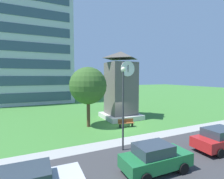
# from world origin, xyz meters

# --- Properties ---
(ground_plane) EXTENTS (160.00, 160.00, 0.00)m
(ground_plane) POSITION_xyz_m (0.00, 0.00, 0.00)
(ground_plane) COLOR #3D7A33
(street_asphalt) EXTENTS (120.00, 7.20, 0.01)m
(street_asphalt) POSITION_xyz_m (0.00, -8.94, 0.00)
(street_asphalt) COLOR #38383A
(street_asphalt) RESTS_ON ground
(kerb_strip) EXTENTS (120.00, 1.60, 0.01)m
(kerb_strip) POSITION_xyz_m (0.00, -4.54, 0.00)
(kerb_strip) COLOR #9E9E99
(kerb_strip) RESTS_ON ground
(office_building) EXTENTS (20.91, 11.95, 25.60)m
(office_building) POSITION_xyz_m (-11.18, 25.18, 12.80)
(office_building) COLOR #B7BCC6
(office_building) RESTS_ON ground
(clock_tower) EXTENTS (4.67, 4.67, 8.92)m
(clock_tower) POSITION_xyz_m (1.65, 3.01, 3.94)
(clock_tower) COLOR #605B56
(clock_tower) RESTS_ON ground
(park_bench) EXTENTS (1.86, 0.81, 0.88)m
(park_bench) POSITION_xyz_m (0.21, -0.91, 0.46)
(park_bench) COLOR brown
(park_bench) RESTS_ON ground
(street_lamp) EXTENTS (0.36, 0.36, 6.32)m
(street_lamp) POSITION_xyz_m (-3.08, -6.08, 3.88)
(street_lamp) COLOR #333338
(street_lamp) RESTS_ON ground
(tree_streetside) EXTENTS (4.12, 4.12, 6.67)m
(tree_streetside) POSITION_xyz_m (-3.53, 1.01, 4.59)
(tree_streetside) COLOR #513823
(tree_streetside) RESTS_ON ground
(parked_car_green) EXTENTS (4.22, 2.04, 1.69)m
(parked_car_green) POSITION_xyz_m (-2.83, -9.52, 0.86)
(parked_car_green) COLOR #1E6B38
(parked_car_green) RESTS_ON ground
(parked_car_red) EXTENTS (4.74, 2.13, 1.69)m
(parked_car_red) POSITION_xyz_m (3.78, -9.23, 0.86)
(parked_car_red) COLOR red
(parked_car_red) RESTS_ON ground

